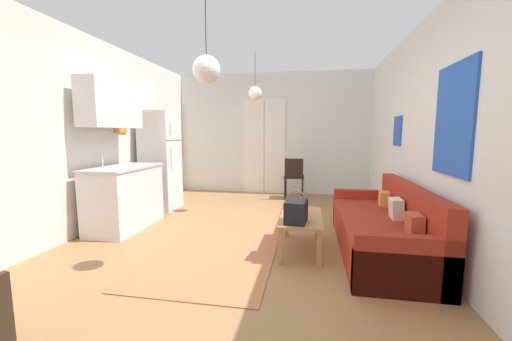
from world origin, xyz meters
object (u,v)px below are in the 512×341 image
accent_chair (294,175)px  coffee_table (301,221)px  pendant_lamp_far (255,93)px  couch (385,230)px  pendant_lamp_near (207,69)px  bamboo_vase (303,206)px  refrigerator (161,161)px  handbag (296,211)px

accent_chair → coffee_table: bearing=93.8°
coffee_table → pendant_lamp_far: bearing=117.8°
coffee_table → accent_chair: size_ratio=1.10×
coffee_table → accent_chair: 2.81m
couch → coffee_table: bearing=-173.0°
coffee_table → pendant_lamp_near: (-0.89, -0.67, 1.62)m
accent_chair → pendant_lamp_near: pendant_lamp_near is taller
coffee_table → pendant_lamp_far: (-0.84, 1.60, 1.69)m
couch → pendant_lamp_near: 2.65m
couch → bamboo_vase: bamboo_vase is taller
bamboo_vase → refrigerator: size_ratio=0.24×
accent_chair → refrigerator: bearing=26.8°
coffee_table → bamboo_vase: (0.02, 0.05, 0.16)m
couch → coffee_table: (-0.97, -0.12, 0.10)m
bamboo_vase → accent_chair: size_ratio=0.50×
bamboo_vase → handbag: 0.33m
handbag → bamboo_vase: bearing=77.7°
accent_chair → couch: bearing=113.1°
handbag → pendant_lamp_far: 2.53m
bamboo_vase → pendant_lamp_far: (-0.87, 1.55, 1.53)m
bamboo_vase → pendant_lamp_near: pendant_lamp_near is taller
couch → pendant_lamp_far: size_ratio=2.70×
pendant_lamp_far → pendant_lamp_near: bearing=-91.2°
refrigerator → pendant_lamp_near: size_ratio=1.99×
couch → pendant_lamp_near: (-1.86, -0.79, 1.72)m
bamboo_vase → coffee_table: bearing=-113.1°
accent_chair → pendant_lamp_far: (-0.61, -1.20, 1.55)m
refrigerator → pendant_lamp_near: 3.00m
bamboo_vase → handbag: bamboo_vase is taller
couch → pendant_lamp_far: (-1.81, 1.48, 1.79)m
refrigerator → pendant_lamp_far: pendant_lamp_far is taller
coffee_table → bamboo_vase: bearing=66.9°
bamboo_vase → pendant_lamp_far: size_ratio=0.54×
accent_chair → pendant_lamp_far: pendant_lamp_far is taller
coffee_table → pendant_lamp_near: 1.96m
bamboo_vase → pendant_lamp_near: 1.86m
couch → coffee_table: size_ratio=2.26×
pendant_lamp_near → pendant_lamp_far: same height
couch → refrigerator: 3.88m
couch → pendant_lamp_near: size_ratio=2.42×
couch → pendant_lamp_far: pendant_lamp_far is taller
bamboo_vase → refrigerator: bearing=149.9°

